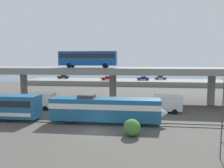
{
  "coord_description": "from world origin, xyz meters",
  "views": [
    {
      "loc": [
        5.45,
        -27.08,
        9.2
      ],
      "look_at": [
        -0.42,
        21.97,
        3.77
      ],
      "focal_mm": 35.37,
      "sensor_mm": 36.0,
      "label": 1
    }
  ],
  "objects_px": {
    "service_truck_west": "(38,100)",
    "parked_car_0": "(143,78)",
    "service_truck_east": "(163,103)",
    "transit_bus_on_overpass": "(88,58)",
    "parked_car_1": "(108,78)",
    "parked_car_2": "(160,78)",
    "parked_car_3": "(63,77)",
    "train_locomotive": "(110,108)"
  },
  "relations": [
    {
      "from": "service_truck_west",
      "to": "parked_car_0",
      "type": "xyz_separation_m",
      "value": [
        20.43,
        42.37,
        0.86
      ]
    },
    {
      "from": "service_truck_east",
      "to": "transit_bus_on_overpass",
      "type": "bearing_deg",
      "value": -23.7
    },
    {
      "from": "parked_car_1",
      "to": "parked_car_2",
      "type": "xyz_separation_m",
      "value": [
        19.54,
        4.73,
        -0.0
      ]
    },
    {
      "from": "transit_bus_on_overpass",
      "to": "parked_car_0",
      "type": "distance_m",
      "value": 38.57
    },
    {
      "from": "service_truck_west",
      "to": "parked_car_3",
      "type": "height_order",
      "value": "parked_car_3"
    },
    {
      "from": "transit_bus_on_overpass",
      "to": "parked_car_3",
      "type": "bearing_deg",
      "value": -64.08
    },
    {
      "from": "parked_car_2",
      "to": "service_truck_west",
      "type": "bearing_deg",
      "value": -120.32
    },
    {
      "from": "train_locomotive",
      "to": "parked_car_0",
      "type": "distance_m",
      "value": 50.39
    },
    {
      "from": "train_locomotive",
      "to": "parked_car_2",
      "type": "height_order",
      "value": "train_locomotive"
    },
    {
      "from": "transit_bus_on_overpass",
      "to": "parked_car_1",
      "type": "xyz_separation_m",
      "value": [
        -0.72,
        34.95,
        -7.11
      ]
    },
    {
      "from": "service_truck_west",
      "to": "parked_car_2",
      "type": "relative_size",
      "value": 1.55
    },
    {
      "from": "train_locomotive",
      "to": "parked_car_3",
      "type": "bearing_deg",
      "value": 115.59
    },
    {
      "from": "train_locomotive",
      "to": "transit_bus_on_overpass",
      "type": "bearing_deg",
      "value": 114.65
    },
    {
      "from": "parked_car_2",
      "to": "parked_car_3",
      "type": "height_order",
      "value": "same"
    },
    {
      "from": "parked_car_0",
      "to": "parked_car_1",
      "type": "distance_m",
      "value": 13.0
    },
    {
      "from": "train_locomotive",
      "to": "service_truck_east",
      "type": "relative_size",
      "value": 2.49
    },
    {
      "from": "service_truck_east",
      "to": "parked_car_3",
      "type": "relative_size",
      "value": 1.55
    },
    {
      "from": "parked_car_0",
      "to": "parked_car_1",
      "type": "xyz_separation_m",
      "value": [
        -12.97,
        -0.92,
        0.0
      ]
    },
    {
      "from": "train_locomotive",
      "to": "service_truck_west",
      "type": "distance_m",
      "value": 16.59
    },
    {
      "from": "train_locomotive",
      "to": "transit_bus_on_overpass",
      "type": "xyz_separation_m",
      "value": [
        -6.51,
        14.19,
        7.42
      ]
    },
    {
      "from": "train_locomotive",
      "to": "service_truck_east",
      "type": "xyz_separation_m",
      "value": [
        8.3,
        7.69,
        -0.55
      ]
    },
    {
      "from": "parked_car_0",
      "to": "parked_car_3",
      "type": "bearing_deg",
      "value": -7.1
    },
    {
      "from": "parked_car_1",
      "to": "parked_car_3",
      "type": "height_order",
      "value": "same"
    },
    {
      "from": "train_locomotive",
      "to": "parked_car_3",
      "type": "distance_m",
      "value": 59.87
    },
    {
      "from": "service_truck_west",
      "to": "parked_car_2",
      "type": "height_order",
      "value": "parked_car_2"
    },
    {
      "from": "train_locomotive",
      "to": "service_truck_east",
      "type": "bearing_deg",
      "value": 42.8
    },
    {
      "from": "parked_car_0",
      "to": "parked_car_3",
      "type": "height_order",
      "value": "same"
    },
    {
      "from": "parked_car_0",
      "to": "parked_car_3",
      "type": "distance_m",
      "value": 31.84
    },
    {
      "from": "service_truck_east",
      "to": "parked_car_0",
      "type": "relative_size",
      "value": 1.55
    },
    {
      "from": "transit_bus_on_overpass",
      "to": "parked_car_0",
      "type": "xyz_separation_m",
      "value": [
        12.24,
        35.87,
        -7.11
      ]
    },
    {
      "from": "service_truck_east",
      "to": "parked_car_0",
      "type": "height_order",
      "value": "parked_car_0"
    },
    {
      "from": "transit_bus_on_overpass",
      "to": "service_truck_east",
      "type": "height_order",
      "value": "transit_bus_on_overpass"
    },
    {
      "from": "train_locomotive",
      "to": "parked_car_1",
      "type": "xyz_separation_m",
      "value": [
        -7.23,
        49.13,
        0.31
      ]
    },
    {
      "from": "service_truck_west",
      "to": "parked_car_0",
      "type": "bearing_deg",
      "value": -115.74
    },
    {
      "from": "service_truck_east",
      "to": "parked_car_1",
      "type": "relative_size",
      "value": 1.47
    },
    {
      "from": "parked_car_0",
      "to": "parked_car_2",
      "type": "xyz_separation_m",
      "value": [
        6.57,
        3.8,
        -0.0
      ]
    },
    {
      "from": "parked_car_0",
      "to": "parked_car_3",
      "type": "xyz_separation_m",
      "value": [
        -31.59,
        3.94,
        0.0
      ]
    },
    {
      "from": "service_truck_east",
      "to": "parked_car_1",
      "type": "xyz_separation_m",
      "value": [
        -15.53,
        41.45,
        0.86
      ]
    },
    {
      "from": "parked_car_1",
      "to": "parked_car_2",
      "type": "relative_size",
      "value": 1.05
    },
    {
      "from": "service_truck_west",
      "to": "parked_car_2",
      "type": "xyz_separation_m",
      "value": [
        27.0,
        46.18,
        0.86
      ]
    },
    {
      "from": "service_truck_west",
      "to": "service_truck_east",
      "type": "bearing_deg",
      "value": -180.0
    },
    {
      "from": "service_truck_west",
      "to": "service_truck_east",
      "type": "xyz_separation_m",
      "value": [
        22.99,
        0.0,
        0.0
      ]
    }
  ]
}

